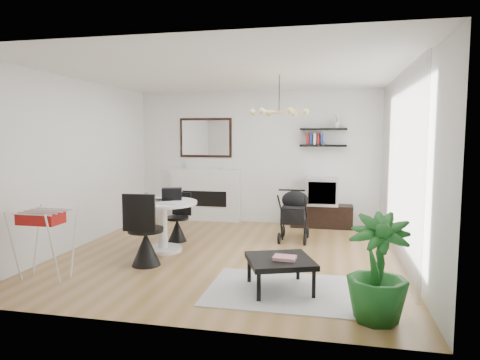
% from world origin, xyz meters
% --- Properties ---
extents(floor, '(5.00, 5.00, 0.00)m').
position_xyz_m(floor, '(0.00, 0.00, 0.00)').
color(floor, olive).
rests_on(floor, ground).
extents(ceiling, '(5.00, 5.00, 0.00)m').
position_xyz_m(ceiling, '(0.00, 0.00, 2.70)').
color(ceiling, white).
rests_on(ceiling, wall_back).
extents(wall_back, '(5.00, 0.00, 5.00)m').
position_xyz_m(wall_back, '(0.00, 2.50, 1.35)').
color(wall_back, white).
rests_on(wall_back, floor).
extents(wall_left, '(0.00, 5.00, 5.00)m').
position_xyz_m(wall_left, '(-2.50, 0.00, 1.35)').
color(wall_left, white).
rests_on(wall_left, floor).
extents(wall_right, '(0.00, 5.00, 5.00)m').
position_xyz_m(wall_right, '(2.50, 0.00, 1.35)').
color(wall_right, white).
rests_on(wall_right, floor).
extents(sheer_curtain, '(0.04, 3.60, 2.60)m').
position_xyz_m(sheer_curtain, '(2.40, 0.20, 1.35)').
color(sheer_curtain, white).
rests_on(sheer_curtain, wall_right).
extents(fireplace, '(1.50, 0.17, 2.16)m').
position_xyz_m(fireplace, '(-1.10, 2.42, 0.69)').
color(fireplace, white).
rests_on(fireplace, floor).
extents(shelf_lower, '(0.90, 0.25, 0.04)m').
position_xyz_m(shelf_lower, '(1.32, 2.37, 1.60)').
color(shelf_lower, black).
rests_on(shelf_lower, wall_back).
extents(shelf_upper, '(0.90, 0.25, 0.04)m').
position_xyz_m(shelf_upper, '(1.32, 2.37, 1.92)').
color(shelf_upper, black).
rests_on(shelf_upper, wall_back).
extents(pendant_lamp, '(0.90, 0.90, 0.10)m').
position_xyz_m(pendant_lamp, '(0.70, 0.30, 2.15)').
color(pendant_lamp, '#DFC675').
rests_on(pendant_lamp, ceiling).
extents(tv_console, '(1.18, 0.41, 0.44)m').
position_xyz_m(tv_console, '(1.32, 2.28, 0.22)').
color(tv_console, black).
rests_on(tv_console, floor).
extents(crt_tv, '(0.61, 0.53, 0.53)m').
position_xyz_m(crt_tv, '(1.33, 2.28, 0.71)').
color(crt_tv, silver).
rests_on(crt_tv, tv_console).
extents(dining_table, '(1.07, 1.07, 0.78)m').
position_xyz_m(dining_table, '(-1.06, -0.02, 0.52)').
color(dining_table, white).
rests_on(dining_table, floor).
extents(laptop, '(0.36, 0.24, 0.03)m').
position_xyz_m(laptop, '(-1.13, -0.04, 0.80)').
color(laptop, black).
rests_on(laptop, dining_table).
extents(black_bag, '(0.35, 0.28, 0.19)m').
position_xyz_m(black_bag, '(-0.97, 0.17, 0.88)').
color(black_bag, black).
rests_on(black_bag, dining_table).
extents(newspaper, '(0.33, 0.28, 0.01)m').
position_xyz_m(newspaper, '(-0.87, -0.17, 0.79)').
color(newspaper, silver).
rests_on(newspaper, dining_table).
extents(drinking_glass, '(0.06, 0.06, 0.10)m').
position_xyz_m(drinking_glass, '(-1.40, 0.17, 0.83)').
color(drinking_glass, white).
rests_on(drinking_glass, dining_table).
extents(chair_far, '(0.40, 0.41, 0.82)m').
position_xyz_m(chair_far, '(-1.06, 0.63, 0.26)').
color(chair_far, black).
rests_on(chair_far, floor).
extents(chair_near, '(0.49, 0.50, 1.03)m').
position_xyz_m(chair_near, '(-1.01, -0.78, 0.33)').
color(chair_near, black).
rests_on(chair_near, floor).
extents(drying_rack, '(0.59, 0.55, 0.88)m').
position_xyz_m(drying_rack, '(-2.01, -1.54, 0.46)').
color(drying_rack, white).
rests_on(drying_rack, floor).
extents(stroller, '(0.49, 0.79, 0.95)m').
position_xyz_m(stroller, '(0.88, 1.13, 0.41)').
color(stroller, black).
rests_on(stroller, floor).
extents(rug, '(1.82, 1.31, 0.01)m').
position_xyz_m(rug, '(1.00, -1.35, 0.01)').
color(rug, '#ACACAC').
rests_on(rug, floor).
extents(coffee_table, '(0.93, 0.93, 0.37)m').
position_xyz_m(coffee_table, '(0.93, -1.33, 0.34)').
color(coffee_table, black).
rests_on(coffee_table, rug).
extents(magazines, '(0.27, 0.22, 0.04)m').
position_xyz_m(magazines, '(0.98, -1.37, 0.40)').
color(magazines, '#D0344D').
rests_on(magazines, coffee_table).
extents(potted_plant, '(0.63, 0.63, 1.05)m').
position_xyz_m(potted_plant, '(1.94, -1.96, 0.53)').
color(potted_plant, '#19591D').
rests_on(potted_plant, floor).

